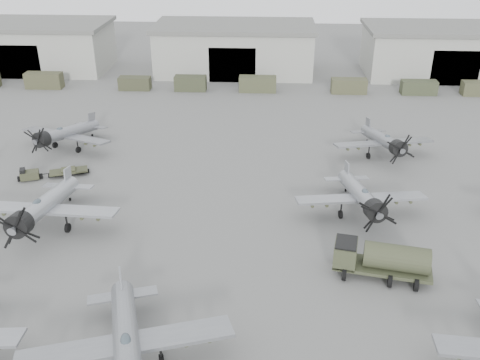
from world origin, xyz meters
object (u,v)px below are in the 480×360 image
object	(u,v)px
aircraft_mid_2	(362,197)
aircraft_far_1	(385,141)
tug_trailer	(45,173)
aircraft_near_1	(126,344)
fuel_tanker	(382,258)
aircraft_far_0	(64,134)
aircraft_mid_1	(42,208)

from	to	relation	value
aircraft_mid_2	aircraft_far_1	distance (m)	15.21
aircraft_far_1	tug_trailer	xyz separation A→B (m)	(-39.14, -7.57, -1.66)
aircraft_near_1	fuel_tanker	distance (m)	21.50
aircraft_far_1	tug_trailer	distance (m)	39.90
aircraft_mid_2	aircraft_far_0	xyz separation A→B (m)	(-34.58, 14.57, -0.10)
fuel_tanker	aircraft_near_1	bearing A→B (deg)	-136.66
tug_trailer	aircraft_near_1	bearing A→B (deg)	-79.46
aircraft_mid_1	aircraft_far_1	xyz separation A→B (m)	(34.83, 18.53, -0.33)
aircraft_far_1	tug_trailer	bearing A→B (deg)	178.35
aircraft_far_0	fuel_tanker	world-z (taller)	aircraft_far_0
aircraft_near_1	tug_trailer	bearing A→B (deg)	103.36
aircraft_far_0	aircraft_far_1	world-z (taller)	aircraft_far_0
fuel_tanker	tug_trailer	distance (m)	38.14
aircraft_mid_2	fuel_tanker	bearing A→B (deg)	-96.64
fuel_tanker	tug_trailer	world-z (taller)	fuel_tanker
aircraft_near_1	aircraft_far_0	distance (m)	39.06
aircraft_mid_2	tug_trailer	distance (m)	35.01
aircraft_far_0	fuel_tanker	size ratio (longest dim) A/B	1.47
aircraft_far_0	fuel_tanker	bearing A→B (deg)	-13.43
aircraft_far_1	tug_trailer	world-z (taller)	aircraft_far_1
aircraft_near_1	aircraft_far_0	bearing A→B (deg)	97.96
aircraft_near_1	tug_trailer	distance (m)	32.15
fuel_tanker	aircraft_mid_1	bearing A→B (deg)	-178.64
fuel_tanker	aircraft_far_0	bearing A→B (deg)	156.70
aircraft_mid_1	aircraft_far_1	bearing A→B (deg)	30.79
aircraft_far_0	fuel_tanker	distance (m)	42.23
fuel_tanker	tug_trailer	bearing A→B (deg)	166.05
tug_trailer	fuel_tanker	bearing A→B (deg)	-45.17
aircraft_near_1	aircraft_far_1	distance (m)	41.94
aircraft_near_1	aircraft_far_0	size ratio (longest dim) A/B	1.15
aircraft_far_0	aircraft_far_1	size ratio (longest dim) A/B	0.99
aircraft_near_1	tug_trailer	xyz separation A→B (m)	(-16.33, 27.62, -1.99)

